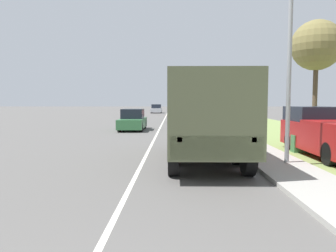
{
  "coord_description": "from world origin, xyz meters",
  "views": [
    {
      "loc": [
        1.06,
        -0.72,
        2.1
      ],
      "look_at": [
        0.84,
        12.2,
        1.12
      ],
      "focal_mm": 35.0,
      "sensor_mm": 36.0,
      "label": 1
    }
  ],
  "objects_px": {
    "car_third_ahead": "(176,111)",
    "military_truck": "(204,114)",
    "car_second_ahead": "(181,116)",
    "car_fourth_ahead": "(156,109)",
    "lamp_post": "(284,24)",
    "pickup_truck": "(328,132)",
    "car_nearest_ahead": "(133,121)"
  },
  "relations": [
    {
      "from": "car_third_ahead",
      "to": "military_truck",
      "type": "bearing_deg",
      "value": -89.05
    },
    {
      "from": "car_second_ahead",
      "to": "car_fourth_ahead",
      "type": "height_order",
      "value": "car_fourth_ahead"
    },
    {
      "from": "lamp_post",
      "to": "car_fourth_ahead",
      "type": "bearing_deg",
      "value": 97.81
    },
    {
      "from": "car_third_ahead",
      "to": "pickup_truck",
      "type": "relative_size",
      "value": 0.75
    },
    {
      "from": "car_third_ahead",
      "to": "pickup_truck",
      "type": "height_order",
      "value": "pickup_truck"
    },
    {
      "from": "car_fourth_ahead",
      "to": "pickup_truck",
      "type": "relative_size",
      "value": 0.74
    },
    {
      "from": "car_fourth_ahead",
      "to": "lamp_post",
      "type": "distance_m",
      "value": 48.2
    },
    {
      "from": "car_second_ahead",
      "to": "car_third_ahead",
      "type": "bearing_deg",
      "value": 91.29
    },
    {
      "from": "car_third_ahead",
      "to": "lamp_post",
      "type": "xyz_separation_m",
      "value": [
        3.05,
        -37.8,
        3.85
      ]
    },
    {
      "from": "car_nearest_ahead",
      "to": "car_third_ahead",
      "type": "xyz_separation_m",
      "value": [
        3.41,
        24.64,
        -0.01
      ]
    },
    {
      "from": "pickup_truck",
      "to": "car_third_ahead",
      "type": "bearing_deg",
      "value": 98.67
    },
    {
      "from": "military_truck",
      "to": "car_second_ahead",
      "type": "distance_m",
      "value": 21.42
    },
    {
      "from": "car_third_ahead",
      "to": "lamp_post",
      "type": "bearing_deg",
      "value": -85.38
    },
    {
      "from": "military_truck",
      "to": "car_fourth_ahead",
      "type": "bearing_deg",
      "value": 94.99
    },
    {
      "from": "car_nearest_ahead",
      "to": "car_fourth_ahead",
      "type": "xyz_separation_m",
      "value": [
        -0.07,
        34.44,
        0.0
      ]
    },
    {
      "from": "military_truck",
      "to": "pickup_truck",
      "type": "bearing_deg",
      "value": 13.53
    },
    {
      "from": "car_third_ahead",
      "to": "lamp_post",
      "type": "relative_size",
      "value": 0.54
    },
    {
      "from": "car_second_ahead",
      "to": "car_fourth_ahead",
      "type": "xyz_separation_m",
      "value": [
        -3.83,
        25.45,
        0.05
      ]
    },
    {
      "from": "car_third_ahead",
      "to": "car_second_ahead",
      "type": "bearing_deg",
      "value": -88.71
    },
    {
      "from": "car_second_ahead",
      "to": "car_third_ahead",
      "type": "distance_m",
      "value": 15.65
    },
    {
      "from": "car_second_ahead",
      "to": "car_fourth_ahead",
      "type": "bearing_deg",
      "value": 98.56
    },
    {
      "from": "car_nearest_ahead",
      "to": "lamp_post",
      "type": "distance_m",
      "value": 15.15
    },
    {
      "from": "lamp_post",
      "to": "car_third_ahead",
      "type": "bearing_deg",
      "value": 94.62
    },
    {
      "from": "car_nearest_ahead",
      "to": "pickup_truck",
      "type": "relative_size",
      "value": 0.81
    },
    {
      "from": "car_second_ahead",
      "to": "lamp_post",
      "type": "bearing_deg",
      "value": -83.05
    },
    {
      "from": "car_nearest_ahead",
      "to": "car_second_ahead",
      "type": "relative_size",
      "value": 1.0
    },
    {
      "from": "pickup_truck",
      "to": "car_second_ahead",
      "type": "bearing_deg",
      "value": 104.21
    },
    {
      "from": "car_third_ahead",
      "to": "pickup_truck",
      "type": "bearing_deg",
      "value": -81.33
    },
    {
      "from": "military_truck",
      "to": "lamp_post",
      "type": "bearing_deg",
      "value": -17.25
    },
    {
      "from": "car_fourth_ahead",
      "to": "lamp_post",
      "type": "bearing_deg",
      "value": -82.19
    },
    {
      "from": "car_nearest_ahead",
      "to": "car_fourth_ahead",
      "type": "bearing_deg",
      "value": 90.11
    },
    {
      "from": "car_nearest_ahead",
      "to": "car_fourth_ahead",
      "type": "distance_m",
      "value": 34.44
    }
  ]
}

